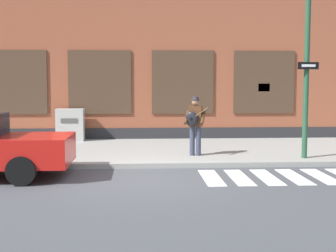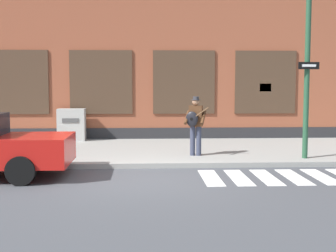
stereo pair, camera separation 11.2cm
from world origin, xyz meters
name	(u,v)px [view 2 (the right image)]	position (x,y,z in m)	size (l,w,h in m)	color
ground_plane	(142,180)	(0.00, 0.00, 0.00)	(160.00, 160.00, 0.00)	#424449
sidewalk	(143,151)	(0.00, 4.17, 0.07)	(28.00, 5.51, 0.14)	gray
building_backdrop	(143,26)	(0.00, 8.92, 4.60)	(28.00, 4.06, 9.21)	brown
crosswalk	(321,177)	(4.33, 0.12, 0.01)	(5.78, 1.90, 0.01)	silver
busker	(195,122)	(1.55, 2.70, 1.12)	(0.72, 0.66, 1.73)	#33384C
traffic_light	(329,27)	(4.69, 0.84, 3.66)	(0.65, 3.32, 5.06)	#234C33
utility_box	(72,125)	(-2.62, 6.47, 0.72)	(1.00, 0.53, 1.17)	#ADADA8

